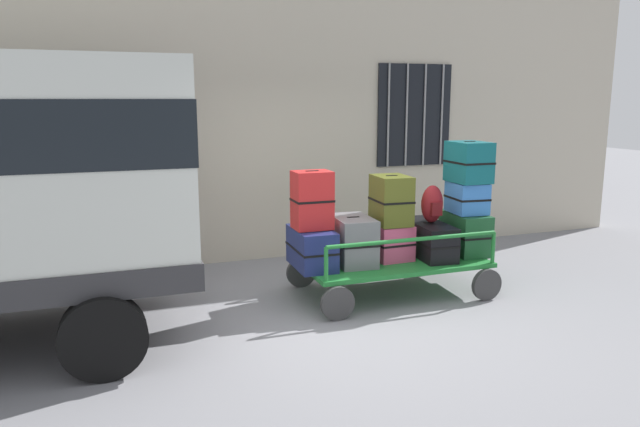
% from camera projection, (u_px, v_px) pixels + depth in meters
% --- Properties ---
extents(ground_plane, '(40.00, 40.00, 0.00)m').
position_uv_depth(ground_plane, '(341.00, 318.00, 6.23)').
color(ground_plane, gray).
extents(building_wall, '(12.00, 0.38, 5.00)m').
position_uv_depth(building_wall, '(269.00, 80.00, 8.26)').
color(building_wall, '#BCB29E').
rests_on(building_wall, ground).
extents(luggage_cart, '(2.18, 1.25, 0.41)m').
position_uv_depth(luggage_cart, '(391.00, 265.00, 6.95)').
color(luggage_cart, '#1E722D').
rests_on(luggage_cart, ground).
extents(cart_railing, '(2.07, 1.11, 0.38)m').
position_uv_depth(cart_railing, '(392.00, 233.00, 6.88)').
color(cart_railing, '#1E722D').
rests_on(cart_railing, luggage_cart).
extents(suitcase_left_bottom, '(0.42, 0.73, 0.44)m').
position_uv_depth(suitcase_left_bottom, '(312.00, 248.00, 6.59)').
color(suitcase_left_bottom, navy).
rests_on(suitcase_left_bottom, luggage_cart).
extents(suitcase_left_middle, '(0.42, 0.33, 0.64)m').
position_uv_depth(suitcase_left_middle, '(312.00, 200.00, 6.47)').
color(suitcase_left_middle, '#B21E1E').
rests_on(suitcase_left_middle, suitcase_left_bottom).
extents(suitcase_midleft_bottom, '(0.47, 0.70, 0.54)m').
position_uv_depth(suitcase_midleft_bottom, '(353.00, 240.00, 6.73)').
color(suitcase_midleft_bottom, slate).
rests_on(suitcase_midleft_bottom, luggage_cart).
extents(suitcase_center_bottom, '(0.44, 0.42, 0.41)m').
position_uv_depth(suitcase_center_bottom, '(391.00, 242.00, 6.90)').
color(suitcase_center_bottom, '#CC4C72').
rests_on(suitcase_center_bottom, luggage_cart).
extents(suitcase_center_middle, '(0.41, 0.52, 0.57)m').
position_uv_depth(suitcase_center_middle, '(391.00, 200.00, 6.84)').
color(suitcase_center_middle, '#4C5119').
rests_on(suitcase_center_middle, suitcase_center_bottom).
extents(suitcase_midright_bottom, '(0.45, 0.95, 0.41)m').
position_uv_depth(suitcase_midright_bottom, '(428.00, 239.00, 7.07)').
color(suitcase_midright_bottom, black).
rests_on(suitcase_midright_bottom, luggage_cart).
extents(suitcase_right_bottom, '(0.43, 0.71, 0.49)m').
position_uv_depth(suitcase_right_bottom, '(465.00, 233.00, 7.20)').
color(suitcase_right_bottom, '#194C28').
rests_on(suitcase_right_bottom, luggage_cart).
extents(suitcase_right_middle, '(0.42, 0.51, 0.37)m').
position_uv_depth(suitcase_right_middle, '(467.00, 198.00, 7.11)').
color(suitcase_right_middle, '#3372C6').
rests_on(suitcase_right_middle, suitcase_right_bottom).
extents(suitcase_right_top, '(0.41, 0.52, 0.48)m').
position_uv_depth(suitcase_right_top, '(469.00, 162.00, 7.03)').
color(suitcase_right_top, '#0F5960').
rests_on(suitcase_right_top, suitcase_right_middle).
extents(backpack, '(0.27, 0.22, 0.44)m').
position_uv_depth(backpack, '(432.00, 204.00, 6.96)').
color(backpack, maroon).
rests_on(backpack, suitcase_midright_bottom).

